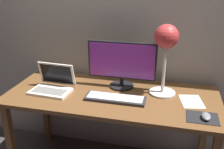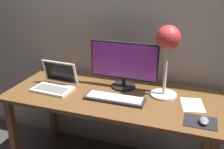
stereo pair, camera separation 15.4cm
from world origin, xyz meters
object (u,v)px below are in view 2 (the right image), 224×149
at_px(desk_lamp, 167,45).
at_px(mouse, 204,121).
at_px(monitor, 124,63).
at_px(laptop, 56,81).
at_px(keyboard_main, 115,98).

xyz_separation_m(desk_lamp, mouse, (0.29, -0.31, -0.37)).
relative_size(desk_lamp, mouse, 5.53).
height_order(desk_lamp, mouse, desk_lamp).
distance_m(monitor, laptop, 0.56).
bearing_deg(monitor, desk_lamp, -8.48).
relative_size(monitor, mouse, 5.61).
xyz_separation_m(monitor, laptop, (-0.50, -0.19, -0.14)).
bearing_deg(monitor, keyboard_main, -89.16).
xyz_separation_m(monitor, mouse, (0.62, -0.36, -0.18)).
bearing_deg(laptop, desk_lamp, 9.37).
height_order(keyboard_main, mouse, mouse).
distance_m(monitor, keyboard_main, 0.31).
distance_m(keyboard_main, desk_lamp, 0.54).
xyz_separation_m(monitor, keyboard_main, (0.00, -0.24, -0.19)).
xyz_separation_m(keyboard_main, desk_lamp, (0.32, 0.19, 0.38)).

